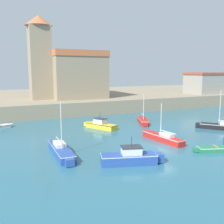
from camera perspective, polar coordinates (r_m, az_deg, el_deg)
ground_plane at (r=29.27m, az=11.17°, el=-7.52°), size 200.00×200.00×0.00m
quay_seawall at (r=66.94m, az=-10.29°, el=2.88°), size 120.00×40.00×2.57m
sailboat_red_0 at (r=41.87m, az=6.80°, el=-1.88°), size 3.11×5.53×4.63m
dinghy_green_1 at (r=29.19m, az=21.43°, el=-7.48°), size 4.25×2.37×0.57m
sailboat_red_2 at (r=31.52m, az=11.00°, el=-5.47°), size 1.88×6.53×4.47m
sailboat_black_3 at (r=40.20m, az=22.74°, el=-2.89°), size 5.05×5.81×5.57m
motorboat_blue_4 at (r=23.74m, az=4.07°, el=-9.80°), size 5.76×2.99×2.49m
sailboat_blue_5 at (r=26.54m, az=-11.00°, el=-8.21°), size 1.60×7.08×5.41m
motorboat_yellow_6 at (r=37.76m, az=-2.53°, el=-2.81°), size 3.61×5.37×2.36m
dinghy_white_8 at (r=41.08m, az=-23.14°, el=-2.94°), size 3.57×2.41×0.54m
church at (r=57.92m, az=-9.46°, el=8.69°), size 15.61×14.69×16.32m
lighthouse at (r=53.77m, az=-15.73°, el=8.53°), size 1.70×1.70×11.50m
harbor_shed_mid_row at (r=69.83m, az=19.50°, el=5.99°), size 8.43×7.09×5.23m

